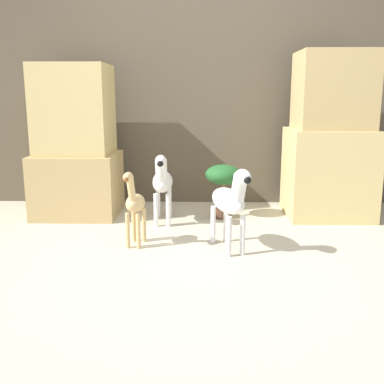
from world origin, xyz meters
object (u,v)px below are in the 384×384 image
zebra_left (162,181)px  potted_palm_front (223,180)px  zebra_right (230,200)px  giraffe_figurine (134,204)px

zebra_left → potted_palm_front: (0.53, 0.19, -0.02)m
zebra_right → potted_palm_front: 0.90m
giraffe_figurine → zebra_left: bearing=76.2°
giraffe_figurine → potted_palm_front: 1.05m
zebra_right → zebra_left: (-0.54, 0.71, 0.00)m
potted_palm_front → zebra_right: bearing=-89.6°
giraffe_figurine → potted_palm_front: bearing=49.8°
zebra_left → potted_palm_front: 0.56m
zebra_left → zebra_right: bearing=-52.8°
zebra_right → zebra_left: bearing=127.2°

